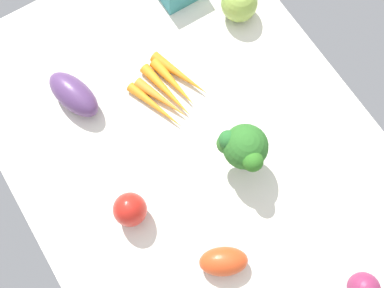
{
  "coord_description": "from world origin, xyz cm",
  "views": [
    {
      "loc": [
        -26.8,
        16.79,
        101.75
      ],
      "look_at": [
        0.0,
        0.0,
        4.0
      ],
      "focal_mm": 44.58,
      "sensor_mm": 36.0,
      "label": 1
    }
  ],
  "objects_px": {
    "bell_pepper_red": "(130,210)",
    "heirloom_tomato_green": "(239,3)",
    "eggplant": "(74,94)",
    "roma_tomato": "(224,261)",
    "broccoli_head": "(243,148)",
    "carrot_bunch": "(169,90)"
  },
  "relations": [
    {
      "from": "bell_pepper_red",
      "to": "heirloom_tomato_green",
      "type": "relative_size",
      "value": 1.03
    },
    {
      "from": "broccoli_head",
      "to": "carrot_bunch",
      "type": "height_order",
      "value": "broccoli_head"
    },
    {
      "from": "broccoli_head",
      "to": "heirloom_tomato_green",
      "type": "distance_m",
      "value": 0.37
    },
    {
      "from": "roma_tomato",
      "to": "carrot_bunch",
      "type": "relative_size",
      "value": 0.51
    },
    {
      "from": "roma_tomato",
      "to": "broccoli_head",
      "type": "xyz_separation_m",
      "value": [
        0.16,
        -0.15,
        0.06
      ]
    },
    {
      "from": "eggplant",
      "to": "bell_pepper_red",
      "type": "xyz_separation_m",
      "value": [
        -0.29,
        0.02,
        0.01
      ]
    },
    {
      "from": "carrot_bunch",
      "to": "eggplant",
      "type": "bearing_deg",
      "value": 63.28
    },
    {
      "from": "bell_pepper_red",
      "to": "heirloom_tomato_green",
      "type": "bearing_deg",
      "value": -57.96
    },
    {
      "from": "broccoli_head",
      "to": "bell_pepper_red",
      "type": "distance_m",
      "value": 0.26
    },
    {
      "from": "roma_tomato",
      "to": "broccoli_head",
      "type": "height_order",
      "value": "broccoli_head"
    },
    {
      "from": "broccoli_head",
      "to": "heirloom_tomato_green",
      "type": "xyz_separation_m",
      "value": [
        0.31,
        -0.2,
        -0.04
      ]
    },
    {
      "from": "heirloom_tomato_green",
      "to": "carrot_bunch",
      "type": "distance_m",
      "value": 0.27
    },
    {
      "from": "bell_pepper_red",
      "to": "heirloom_tomato_green",
      "type": "xyz_separation_m",
      "value": [
        0.29,
        -0.46,
        -0.0
      ]
    },
    {
      "from": "roma_tomato",
      "to": "bell_pepper_red",
      "type": "bearing_deg",
      "value": -32.09
    },
    {
      "from": "eggplant",
      "to": "bell_pepper_red",
      "type": "distance_m",
      "value": 0.29
    },
    {
      "from": "eggplant",
      "to": "heirloom_tomato_green",
      "type": "distance_m",
      "value": 0.44
    },
    {
      "from": "broccoli_head",
      "to": "bell_pepper_red",
      "type": "xyz_separation_m",
      "value": [
        0.02,
        0.26,
        -0.04
      ]
    },
    {
      "from": "carrot_bunch",
      "to": "bell_pepper_red",
      "type": "bearing_deg",
      "value": 133.33
    },
    {
      "from": "carrot_bunch",
      "to": "broccoli_head",
      "type": "bearing_deg",
      "value": -167.81
    },
    {
      "from": "carrot_bunch",
      "to": "heirloom_tomato_green",
      "type": "bearing_deg",
      "value": -70.23
    },
    {
      "from": "broccoli_head",
      "to": "heirloom_tomato_green",
      "type": "height_order",
      "value": "broccoli_head"
    },
    {
      "from": "eggplant",
      "to": "heirloom_tomato_green",
      "type": "relative_size",
      "value": 1.59
    }
  ]
}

